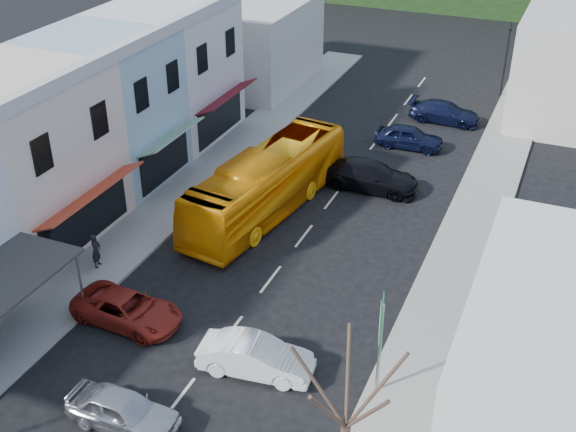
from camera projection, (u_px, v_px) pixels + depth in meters
The scene contains 16 objects.
ground at pixel (230, 332), 28.98m from camera, with size 120.00×120.00×0.00m, color black.
sidewalk_left at pixel (190, 189), 39.44m from camera, with size 3.00×52.00×0.15m, color gray.
sidewalk_right at pixel (465, 246), 34.39m from camera, with size 3.00×52.00×0.15m, color gray.
shopfront_row at pixel (44, 144), 35.16m from camera, with size 8.25×30.00×8.00m.
distant_block_left at pixel (249, 43), 53.02m from camera, with size 8.00×10.00×6.00m, color #B7B2A8.
bus at pixel (267, 185), 36.70m from camera, with size 2.50×11.60×3.10m, color #FF9B0A.
car_silver at pixel (123, 410), 24.36m from camera, with size 1.80×4.40×1.40m, color #B8B8BD.
car_white at pixel (256, 357), 26.65m from camera, with size 1.80×4.40×1.40m, color silver.
car_red at pixel (127, 308), 29.21m from camera, with size 1.90×4.60×1.40m, color maroon.
car_black_near at pixel (370, 177), 39.31m from camera, with size 1.84×4.50×1.40m, color black.
car_navy_mid at pixel (409, 137), 43.95m from camera, with size 1.80×4.40×1.40m, color black.
car_navy_far at pixel (445, 112), 47.45m from camera, with size 1.84×4.50×1.40m, color black.
pedestrian_left at pixel (96, 250), 32.41m from camera, with size 0.60×0.40×1.70m, color black.
direction_sign at pixel (380, 350), 25.07m from camera, with size 0.64×1.77×3.95m, color #12552A, non-canonical shape.
street_tree at pixel (346, 427), 19.61m from camera, with size 3.08×3.08×7.56m, color #3C2B22, non-canonical shape.
traffic_signal at pixel (506, 60), 50.54m from camera, with size 0.87×1.18×5.32m, color black, non-canonical shape.
Camera 1 is at (10.99, -20.02, 18.60)m, focal length 45.00 mm.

